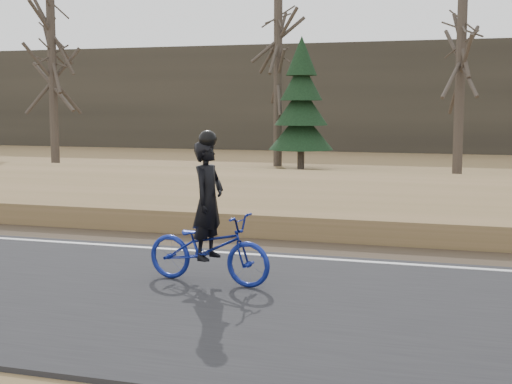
# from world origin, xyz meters

# --- Properties ---
(ground) EXTENTS (120.00, 120.00, 0.00)m
(ground) POSITION_xyz_m (0.00, 0.00, 0.00)
(ground) COLOR olive
(ground) RESTS_ON ground
(road) EXTENTS (120.00, 6.00, 0.06)m
(road) POSITION_xyz_m (0.00, -2.50, 0.03)
(road) COLOR black
(road) RESTS_ON ground
(edge_line) EXTENTS (120.00, 0.12, 0.01)m
(edge_line) POSITION_xyz_m (0.00, 0.20, 0.07)
(edge_line) COLOR silver
(edge_line) RESTS_ON road
(shoulder) EXTENTS (120.00, 1.60, 0.04)m
(shoulder) POSITION_xyz_m (0.00, 1.20, 0.02)
(shoulder) COLOR #473A2B
(shoulder) RESTS_ON ground
(embankment) EXTENTS (120.00, 5.00, 0.44)m
(embankment) POSITION_xyz_m (0.00, 4.20, 0.22)
(embankment) COLOR olive
(embankment) RESTS_ON ground
(ballast) EXTENTS (120.00, 3.00, 0.45)m
(ballast) POSITION_xyz_m (0.00, 8.00, 0.23)
(ballast) COLOR slate
(ballast) RESTS_ON ground
(railroad) EXTENTS (120.00, 2.40, 0.29)m
(railroad) POSITION_xyz_m (0.00, 8.00, 0.53)
(railroad) COLOR black
(railroad) RESTS_ON ballast
(treeline_backdrop) EXTENTS (120.00, 4.00, 6.00)m
(treeline_backdrop) POSITION_xyz_m (0.00, 30.00, 3.00)
(treeline_backdrop) COLOR #383328
(treeline_backdrop) RESTS_ON ground
(cyclist) EXTENTS (1.99, 0.92, 2.18)m
(cyclist) POSITION_xyz_m (-3.46, -1.81, 0.75)
(cyclist) COLOR navy
(cyclist) RESTS_ON road
(bare_tree_far_left) EXTENTS (0.36, 0.36, 6.80)m
(bare_tree_far_left) POSITION_xyz_m (-16.29, 14.25, 3.40)
(bare_tree_far_left) COLOR #453C32
(bare_tree_far_left) RESTS_ON ground
(bare_tree_left) EXTENTS (0.36, 0.36, 7.54)m
(bare_tree_left) POSITION_xyz_m (-7.89, 18.09, 3.77)
(bare_tree_left) COLOR #453C32
(bare_tree_left) RESTS_ON ground
(bare_tree_near_left) EXTENTS (0.36, 0.36, 7.03)m
(bare_tree_near_left) POSITION_xyz_m (-0.44, 15.17, 3.51)
(bare_tree_near_left) COLOR #453C32
(bare_tree_near_left) RESTS_ON ground
(conifer) EXTENTS (2.60, 2.60, 5.32)m
(conifer) POSITION_xyz_m (-6.57, 16.82, 2.52)
(conifer) COLOR #453C32
(conifer) RESTS_ON ground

